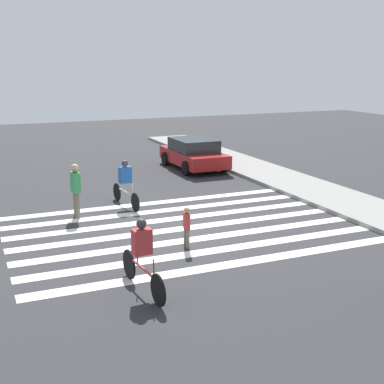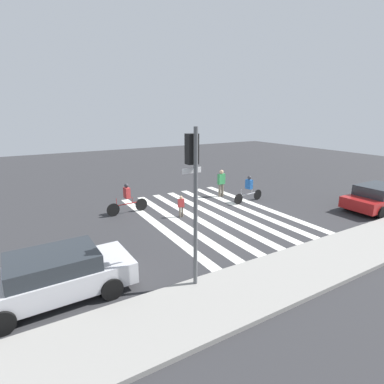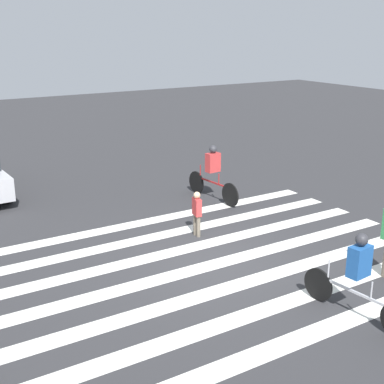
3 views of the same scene
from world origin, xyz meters
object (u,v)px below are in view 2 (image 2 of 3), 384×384
at_px(cyclist_near_curb, 127,198).
at_px(traffic_light, 193,179).
at_px(pedestrian_adult_blue_shirt, 221,182).
at_px(car_parked_far_curb, 54,275).
at_px(cyclist_mid_street, 249,188).
at_px(car_parked_dark_suv, 378,197).
at_px(pedestrian_child_with_backpack, 181,205).

bearing_deg(cyclist_near_curb, traffic_light, 81.46).
relative_size(pedestrian_adult_blue_shirt, cyclist_near_curb, 0.76).
xyz_separation_m(cyclist_near_curb, car_parked_far_curb, (4.21, 6.14, -0.15)).
bearing_deg(traffic_light, pedestrian_adult_blue_shirt, -130.64).
height_order(traffic_light, car_parked_far_curb, traffic_light).
xyz_separation_m(pedestrian_adult_blue_shirt, car_parked_far_curb, (10.38, 6.31, -0.25)).
xyz_separation_m(traffic_light, pedestrian_adult_blue_shirt, (-6.66, -7.76, -2.41)).
xyz_separation_m(traffic_light, cyclist_mid_street, (-7.36, -5.96, -2.51)).
bearing_deg(car_parked_dark_suv, cyclist_mid_street, -42.96).
bearing_deg(pedestrian_adult_blue_shirt, car_parked_dark_suv, -52.89).
bearing_deg(car_parked_dark_suv, cyclist_near_curb, -28.07).
bearing_deg(traffic_light, car_parked_dark_suv, -174.20).
bearing_deg(pedestrian_child_with_backpack, cyclist_mid_street, 14.99).
xyz_separation_m(pedestrian_adult_blue_shirt, cyclist_near_curb, (6.17, 0.17, -0.10)).
relative_size(cyclist_mid_street, car_parked_far_curb, 0.52).
bearing_deg(car_parked_dark_suv, traffic_light, 5.68).
relative_size(car_parked_dark_suv, car_parked_far_curb, 0.94).
xyz_separation_m(traffic_light, car_parked_dark_suv, (-12.42, -1.26, -2.66)).
bearing_deg(cyclist_mid_street, car_parked_far_curb, 16.25).
bearing_deg(cyclist_mid_street, traffic_light, 33.11).
relative_size(cyclist_near_curb, car_parked_far_curb, 0.52).
bearing_deg(car_parked_far_curb, traffic_light, 156.96).
bearing_deg(car_parked_far_curb, pedestrian_adult_blue_shirt, -150.42).
distance_m(cyclist_near_curb, car_parked_far_curb, 7.45).
bearing_deg(cyclist_mid_street, pedestrian_child_with_backpack, -2.45).
distance_m(cyclist_mid_street, car_parked_dark_suv, 6.91).
bearing_deg(cyclist_near_curb, pedestrian_child_with_backpack, 133.68).
relative_size(traffic_light, cyclist_mid_street, 2.13).
xyz_separation_m(cyclist_mid_street, car_parked_far_curb, (11.08, 4.51, -0.15)).
height_order(cyclist_near_curb, cyclist_mid_street, cyclist_near_curb).
distance_m(traffic_light, car_parked_far_curb, 4.80).
distance_m(pedestrian_child_with_backpack, car_parked_dark_suv, 10.72).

